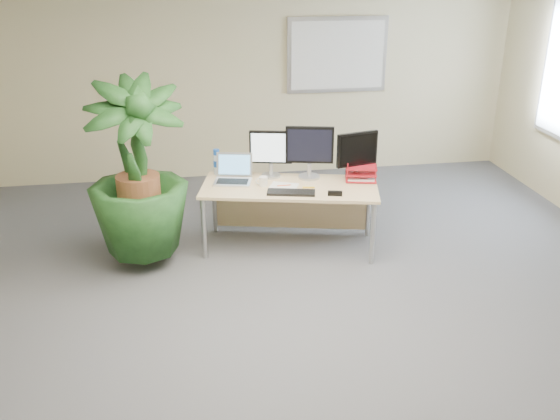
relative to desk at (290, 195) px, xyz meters
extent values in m
plane|color=#454449|center=(-0.21, -1.82, -0.52)|extent=(8.00, 8.00, 0.00)
cube|color=#C2BA89|center=(-0.21, 2.18, 0.83)|extent=(7.00, 0.04, 2.70)
cube|color=#BBBBC0|center=(0.99, 2.15, 1.03)|extent=(1.30, 0.03, 0.95)
cube|color=silver|center=(0.99, 2.13, 1.03)|extent=(1.20, 0.01, 0.85)
cube|color=#D4BA7D|center=(-0.02, -0.09, 0.12)|extent=(1.84, 1.09, 0.03)
cube|color=#D4BA7D|center=(0.05, 0.23, -0.21)|extent=(1.58, 0.38, 0.51)
cylinder|color=#ABABB0|center=(-0.88, -0.21, -0.21)|extent=(0.05, 0.05, 0.63)
cylinder|color=#ABABB0|center=(0.70, -0.58, -0.21)|extent=(0.05, 0.05, 0.63)
cylinder|color=#ABABB0|center=(-0.74, 0.40, -0.21)|extent=(0.05, 0.05, 0.63)
cylinder|color=#ABABB0|center=(0.84, 0.03, -0.21)|extent=(0.05, 0.05, 0.63)
imported|color=#143714|center=(-1.46, -0.24, 0.23)|extent=(0.98, 0.98, 1.50)
cylinder|color=#ABABB0|center=(-0.16, 0.20, 0.15)|extent=(0.19, 0.19, 0.02)
cylinder|color=#ABABB0|center=(-0.16, 0.20, 0.21)|extent=(0.04, 0.04, 0.12)
cube|color=black|center=(-0.16, 0.20, 0.45)|extent=(0.43, 0.13, 0.33)
cube|color=silver|center=(-0.17, 0.18, 0.45)|extent=(0.38, 0.09, 0.29)
cylinder|color=#ABABB0|center=(0.21, 0.10, 0.15)|extent=(0.22, 0.22, 0.02)
cylinder|color=#ABABB0|center=(0.21, 0.10, 0.22)|extent=(0.04, 0.04, 0.13)
cube|color=black|center=(0.21, 0.10, 0.48)|extent=(0.48, 0.15, 0.37)
cube|color=black|center=(0.21, 0.08, 0.48)|extent=(0.43, 0.10, 0.33)
cylinder|color=#ABABB0|center=(0.67, -0.02, 0.15)|extent=(0.20, 0.20, 0.02)
cylinder|color=#ABABB0|center=(0.67, -0.02, 0.22)|extent=(0.04, 0.04, 0.12)
cube|color=black|center=(0.67, -0.02, 0.46)|extent=(0.44, 0.15, 0.34)
cube|color=black|center=(0.67, -0.04, 0.46)|extent=(0.39, 0.10, 0.30)
cube|color=#B8B9BD|center=(-0.57, 0.08, 0.15)|extent=(0.41, 0.33, 0.02)
cube|color=black|center=(-0.57, 0.07, 0.16)|extent=(0.34, 0.23, 0.00)
cube|color=#B8B9BD|center=(-0.53, 0.23, 0.28)|extent=(0.37, 0.14, 0.24)
cube|color=#60AFF7|center=(-0.53, 0.23, 0.28)|extent=(0.32, 0.12, 0.19)
cube|color=black|center=(-0.04, -0.30, 0.15)|extent=(0.48, 0.25, 0.03)
cylinder|color=silver|center=(-0.27, -0.05, 0.18)|extent=(0.08, 0.08, 0.09)
torus|color=silver|center=(-0.32, -0.05, 0.18)|extent=(0.07, 0.03, 0.06)
cube|color=white|center=(-0.08, -0.11, 0.14)|extent=(0.32, 0.28, 0.01)
cylinder|color=#F1571A|center=(-0.08, -0.11, 0.15)|extent=(0.13, 0.01, 0.01)
cylinder|color=yellow|center=(0.15, -0.19, 0.14)|extent=(0.12, 0.04, 0.02)
cylinder|color=silver|center=(-0.70, 0.37, 0.24)|extent=(0.07, 0.07, 0.21)
cylinder|color=#184DB4|center=(-0.70, 0.37, 0.37)|extent=(0.06, 0.06, 0.06)
cylinder|color=#184DB4|center=(-0.70, 0.37, 0.25)|extent=(0.07, 0.07, 0.07)
cube|color=maroon|center=(0.71, -0.05, 0.15)|extent=(0.35, 0.29, 0.01)
cube|color=maroon|center=(0.71, -0.05, 0.21)|extent=(0.35, 0.29, 0.01)
cube|color=maroon|center=(0.71, -0.05, 0.28)|extent=(0.35, 0.29, 0.01)
cube|color=white|center=(0.71, -0.05, 0.16)|extent=(0.31, 0.26, 0.02)
cube|color=black|center=(0.35, -0.42, 0.16)|extent=(0.14, 0.07, 0.05)
camera|label=1|loc=(-1.03, -5.73, 2.30)|focal=40.00mm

